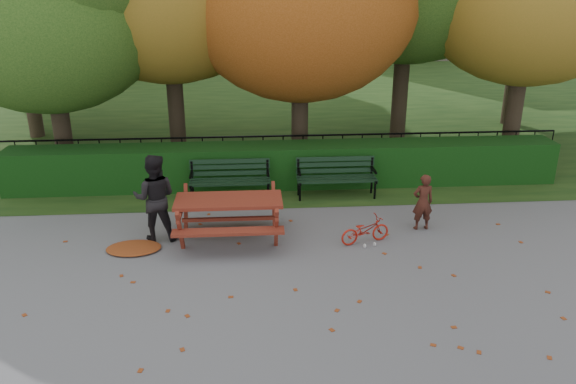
{
  "coord_description": "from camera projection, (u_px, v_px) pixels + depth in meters",
  "views": [
    {
      "loc": [
        -0.87,
        -8.2,
        4.7
      ],
      "look_at": [
        -0.16,
        1.41,
        1.0
      ],
      "focal_mm": 35.0,
      "sensor_mm": 36.0,
      "label": 1
    }
  ],
  "objects": [
    {
      "name": "picnic_table",
      "position": [
        229.0,
        208.0,
        10.48
      ],
      "size": [
        1.99,
        1.61,
        0.97
      ],
      "rotation": [
        0.0,
        0.0,
        -0.0
      ],
      "color": "maroon",
      "rests_on": "ground"
    },
    {
      "name": "bicycle",
      "position": [
        365.0,
        230.0,
        10.53
      ],
      "size": [
        1.04,
        0.6,
        0.51
      ],
      "primitive_type": "imported",
      "rotation": [
        0.0,
        0.0,
        1.86
      ],
      "color": "#B31D10",
      "rests_on": "ground"
    },
    {
      "name": "grass_strip",
      "position": [
        269.0,
        102.0,
        22.41
      ],
      "size": [
        90.0,
        90.0,
        0.0
      ],
      "primitive_type": "plane",
      "color": "black",
      "rests_on": "ground"
    },
    {
      "name": "child",
      "position": [
        423.0,
        202.0,
        11.0
      ],
      "size": [
        0.44,
        0.3,
        1.15
      ],
      "primitive_type": "imported",
      "rotation": [
        0.0,
        0.0,
        3.21
      ],
      "color": "#3F1C14",
      "rests_on": "ground"
    },
    {
      "name": "leaf_scatter",
      "position": [
        302.0,
        268.0,
        9.66
      ],
      "size": [
        9.0,
        5.7,
        0.01
      ],
      "primitive_type": null,
      "color": "maroon",
      "rests_on": "ground"
    },
    {
      "name": "hedge",
      "position": [
        285.0,
        165.0,
        13.39
      ],
      "size": [
        13.0,
        0.9,
        1.0
      ],
      "primitive_type": "cube",
      "color": "black",
      "rests_on": "ground"
    },
    {
      "name": "bench_right",
      "position": [
        336.0,
        174.0,
        12.72
      ],
      "size": [
        1.8,
        0.57,
        0.88
      ],
      "color": "black",
      "rests_on": "ground"
    },
    {
      "name": "leaf_pile",
      "position": [
        134.0,
        248.0,
        10.33
      ],
      "size": [
        1.1,
        0.84,
        0.07
      ],
      "primitive_type": "ellipsoid",
      "rotation": [
        0.0,
        0.0,
        0.15
      ],
      "color": "maroon",
      "rests_on": "ground"
    },
    {
      "name": "bench_left",
      "position": [
        230.0,
        177.0,
        12.55
      ],
      "size": [
        1.8,
        0.57,
        0.88
      ],
      "color": "black",
      "rests_on": "ground"
    },
    {
      "name": "ground",
      "position": [
        304.0,
        277.0,
        9.38
      ],
      "size": [
        90.0,
        90.0,
        0.0
      ],
      "primitive_type": "plane",
      "color": "slate",
      "rests_on": "ground"
    },
    {
      "name": "adult",
      "position": [
        155.0,
        198.0,
        10.49
      ],
      "size": [
        0.83,
        0.65,
        1.68
      ],
      "primitive_type": "imported",
      "rotation": [
        0.0,
        0.0,
        3.12
      ],
      "color": "black",
      "rests_on": "ground"
    },
    {
      "name": "iron_fence",
      "position": [
        283.0,
        154.0,
        14.12
      ],
      "size": [
        14.0,
        0.04,
        1.02
      ],
      "color": "black",
      "rests_on": "ground"
    }
  ]
}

